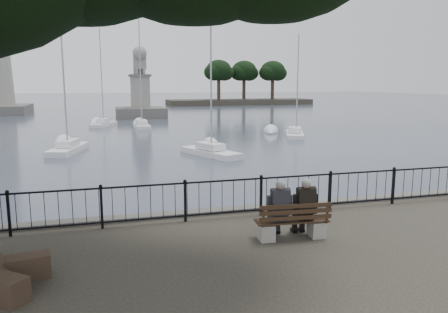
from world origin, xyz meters
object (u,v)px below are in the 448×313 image
object	(u,v)px
bench	(292,226)
person_right	(303,210)
person_left	(278,211)
lion_monument	(140,100)

from	to	relation	value
bench	person_right	world-z (taller)	person_right
person_left	lion_monument	distance (m)	49.18
person_left	person_right	bearing A→B (deg)	-4.79
bench	person_left	bearing A→B (deg)	158.03
person_left	lion_monument	bearing A→B (deg)	88.55
person_right	lion_monument	world-z (taller)	lion_monument
lion_monument	person_right	bearing A→B (deg)	-90.76
bench	person_right	xyz separation A→B (m)	(0.29, 0.07, 0.33)
bench	lion_monument	xyz separation A→B (m)	(0.95, 49.28, 1.00)
person_right	lion_monument	bearing A→B (deg)	89.24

